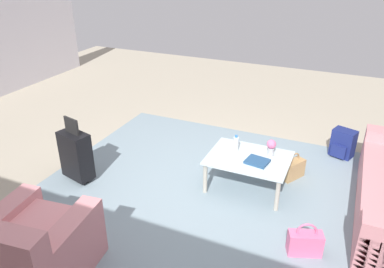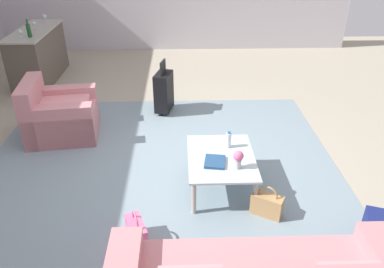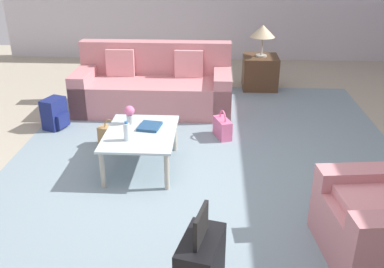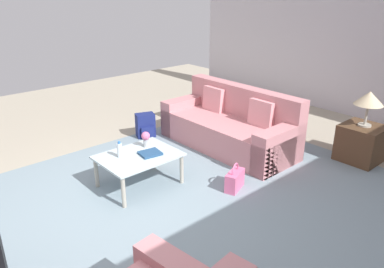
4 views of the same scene
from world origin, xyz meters
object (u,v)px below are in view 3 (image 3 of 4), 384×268
at_px(couch, 155,87).
at_px(handbag_tan, 112,137).
at_px(handbag_pink, 222,128).
at_px(backpack_navy, 55,114).
at_px(coffee_table, 141,137).
at_px(water_bottle, 127,132).
at_px(side_table, 260,72).
at_px(table_lamp, 263,32).
at_px(coffee_table_book, 150,126).
at_px(flower_vase, 130,113).

bearing_deg(couch, handbag_tan, -14.24).
relative_size(handbag_pink, backpack_navy, 0.89).
relative_size(coffee_table, water_bottle, 4.69).
xyz_separation_m(side_table, table_lamp, (0.00, 0.00, 0.66)).
bearing_deg(coffee_table, coffee_table_book, 146.31).
bearing_deg(handbag_pink, couch, -135.19).
distance_m(couch, backpack_navy, 1.44).
height_order(water_bottle, handbag_pink, water_bottle).
distance_m(water_bottle, flower_vase, 0.42).
bearing_deg(couch, flower_vase, -1.81).
bearing_deg(handbag_pink, coffee_table, -46.69).
height_order(table_lamp, handbag_pink, table_lamp).
relative_size(side_table, handbag_tan, 1.55).
bearing_deg(coffee_table, backpack_navy, -127.68).
bearing_deg(side_table, table_lamp, 0.00).
bearing_deg(water_bottle, table_lamp, 151.93).
height_order(couch, coffee_table_book, couch).
height_order(water_bottle, table_lamp, table_lamp).
xyz_separation_m(water_bottle, table_lamp, (-3.00, 1.60, 0.41)).
xyz_separation_m(couch, handbag_tan, (1.33, -0.34, -0.18)).
bearing_deg(handbag_tan, coffee_table_book, 55.81).
bearing_deg(backpack_navy, couch, 123.96).
relative_size(coffee_table_book, handbag_tan, 0.70).
bearing_deg(backpack_navy, handbag_pink, 85.35).
xyz_separation_m(table_lamp, handbag_tan, (2.33, -1.94, -0.79)).
bearing_deg(backpack_navy, side_table, 122.88).
bearing_deg(handbag_tan, backpack_navy, -121.62).
xyz_separation_m(coffee_table_book, backpack_navy, (-0.88, -1.37, -0.24)).
bearing_deg(flower_vase, handbag_tan, -131.21).
bearing_deg(backpack_navy, coffee_table, 52.32).
xyz_separation_m(coffee_table_book, handbag_pink, (-0.70, 0.79, -0.30)).
xyz_separation_m(coffee_table, backpack_navy, (-1.00, -1.29, -0.17)).
relative_size(couch, backpack_navy, 5.45).
height_order(flower_vase, handbag_pink, flower_vase).
distance_m(coffee_table_book, handbag_pink, 1.10).
height_order(water_bottle, handbag_tan, water_bottle).
bearing_deg(backpack_navy, table_lamp, 122.88).
xyz_separation_m(couch, coffee_table, (1.80, 0.10, 0.06)).
bearing_deg(flower_vase, coffee_table_book, 66.50).
distance_m(coffee_table, handbag_tan, 0.69).
relative_size(side_table, handbag_pink, 1.55).
height_order(couch, flower_vase, couch).
relative_size(side_table, backpack_navy, 1.38).
height_order(coffee_table, flower_vase, flower_vase).
relative_size(flower_vase, handbag_pink, 0.57).
bearing_deg(couch, handbag_pink, 44.81).
relative_size(side_table, table_lamp, 1.11).
xyz_separation_m(water_bottle, side_table, (-3.00, 1.60, -0.25)).
bearing_deg(table_lamp, handbag_tan, -39.75).
relative_size(water_bottle, handbag_tan, 0.57).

